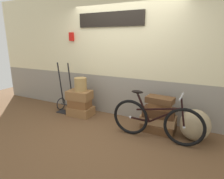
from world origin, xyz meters
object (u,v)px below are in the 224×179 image
(suitcase_1, at_px, (80,103))
(suitcase_3, at_px, (158,127))
(suitcase_4, at_px, (158,119))
(suitcase_6, at_px, (160,106))
(suitcase_7, at_px, (160,100))
(suitcase_2, at_px, (79,95))
(burlap_sack, at_px, (195,125))
(suitcase_0, at_px, (81,111))
(bicycle, at_px, (155,121))
(luggage_trolley, at_px, (66,101))
(wicker_basket, at_px, (81,84))
(suitcase_5, at_px, (159,112))

(suitcase_1, height_order, suitcase_3, suitcase_1)
(suitcase_3, distance_m, suitcase_4, 0.16)
(suitcase_6, bearing_deg, suitcase_7, 142.23)
(suitcase_4, bearing_deg, suitcase_2, -179.56)
(suitcase_1, relative_size, burlap_sack, 0.84)
(suitcase_0, relative_size, bicycle, 0.35)
(suitcase_6, height_order, bicycle, bicycle)
(suitcase_0, xyz_separation_m, burlap_sack, (2.51, -0.03, 0.18))
(suitcase_6, height_order, luggage_trolley, luggage_trolley)
(suitcase_3, bearing_deg, suitcase_0, -177.23)
(suitcase_1, relative_size, luggage_trolley, 0.39)
(suitcase_3, xyz_separation_m, suitcase_4, (-0.02, 0.03, 0.15))
(wicker_basket, xyz_separation_m, luggage_trolley, (-0.50, 0.04, -0.48))
(suitcase_4, xyz_separation_m, burlap_sack, (0.67, -0.07, 0.05))
(suitcase_2, xyz_separation_m, luggage_trolley, (-0.47, 0.07, -0.23))
(burlap_sack, bearing_deg, suitcase_4, 173.80)
(suitcase_4, height_order, wicker_basket, wicker_basket)
(suitcase_1, xyz_separation_m, bicycle, (1.88, -0.33, 0.06))
(suitcase_0, height_order, bicycle, bicycle)
(suitcase_1, bearing_deg, suitcase_3, -4.34)
(suitcase_1, distance_m, burlap_sack, 2.52)
(suitcase_1, height_order, wicker_basket, wicker_basket)
(suitcase_5, relative_size, suitcase_6, 1.37)
(suitcase_4, xyz_separation_m, suitcase_7, (0.01, -0.02, 0.41))
(suitcase_1, xyz_separation_m, suitcase_5, (1.85, 0.04, 0.09))
(suitcase_2, bearing_deg, suitcase_7, -4.09)
(suitcase_4, relative_size, burlap_sack, 1.17)
(suitcase_6, relative_size, wicker_basket, 1.42)
(suitcase_3, height_order, suitcase_6, suitcase_6)
(suitcase_1, distance_m, suitcase_3, 1.88)
(suitcase_7, relative_size, bicycle, 0.31)
(suitcase_0, xyz_separation_m, suitcase_5, (1.84, 0.03, 0.29))
(suitcase_5, bearing_deg, suitcase_2, 176.80)
(suitcase_1, bearing_deg, suitcase_0, 47.24)
(suitcase_5, xyz_separation_m, suitcase_6, (0.02, -0.02, 0.14))
(suitcase_7, bearing_deg, suitcase_6, -25.12)
(suitcase_5, relative_size, burlap_sack, 1.04)
(suitcase_6, bearing_deg, suitcase_3, -177.37)
(suitcase_6, bearing_deg, suitcase_2, 173.95)
(suitcase_1, distance_m, suitcase_5, 1.86)
(suitcase_2, xyz_separation_m, burlap_sack, (2.53, -0.02, -0.22))
(suitcase_0, xyz_separation_m, luggage_trolley, (-0.49, 0.06, 0.17))
(suitcase_2, distance_m, suitcase_7, 1.87)
(luggage_trolley, height_order, burlap_sack, luggage_trolley)
(suitcase_2, bearing_deg, bicycle, -14.88)
(suitcase_0, xyz_separation_m, wicker_basket, (0.01, 0.02, 0.65))
(suitcase_2, height_order, burlap_sack, suitcase_2)
(suitcase_4, xyz_separation_m, wicker_basket, (-1.83, -0.03, 0.52))
(suitcase_6, distance_m, burlap_sack, 0.69)
(suitcase_7, distance_m, bicycle, 0.46)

